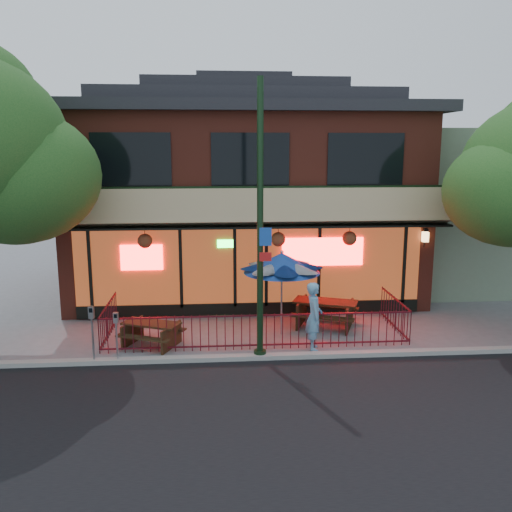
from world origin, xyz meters
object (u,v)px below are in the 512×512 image
at_px(picnic_table_right, 325,310).
at_px(patio_umbrella, 282,263).
at_px(parking_meter_near, 116,329).
at_px(pedestrian, 314,316).
at_px(parking_meter_far, 92,325).
at_px(picnic_table_left, 152,330).
at_px(street_light, 260,238).

distance_m(picnic_table_right, patio_umbrella, 2.22).
bearing_deg(parking_meter_near, picnic_table_right, 22.78).
height_order(pedestrian, parking_meter_near, pedestrian).
xyz_separation_m(parking_meter_near, parking_meter_far, (-0.59, -0.00, 0.12)).
height_order(picnic_table_left, patio_umbrella, patio_umbrella).
bearing_deg(pedestrian, picnic_table_right, -16.78).
bearing_deg(picnic_table_left, picnic_table_right, 13.89).
height_order(picnic_table_right, parking_meter_near, parking_meter_near).
height_order(parking_meter_near, parking_meter_far, parking_meter_far).
bearing_deg(picnic_table_right, street_light, -132.85).
height_order(picnic_table_right, parking_meter_far, parking_meter_far).
distance_m(parking_meter_near, parking_meter_far, 0.60).
bearing_deg(pedestrian, picnic_table_left, 86.01).
relative_size(parking_meter_near, parking_meter_far, 0.89).
bearing_deg(picnic_table_right, picnic_table_left, -166.11).
bearing_deg(picnic_table_right, pedestrian, -110.58).
relative_size(picnic_table_right, parking_meter_far, 1.52).
bearing_deg(parking_meter_far, patio_umbrella, 20.29).
distance_m(picnic_table_left, picnic_table_right, 5.23).
bearing_deg(patio_umbrella, parking_meter_far, -159.71).
height_order(street_light, picnic_table_right, street_light).
distance_m(street_light, pedestrian, 2.72).
height_order(picnic_table_left, picnic_table_right, picnic_table_right).
relative_size(picnic_table_right, parking_meter_near, 1.71).
distance_m(street_light, parking_meter_far, 4.71).
xyz_separation_m(street_light, picnic_table_right, (2.19, 2.36, -2.62)).
bearing_deg(street_light, picnic_table_left, 159.13).
relative_size(pedestrian, parking_meter_far, 1.23).
xyz_separation_m(pedestrian, parking_meter_near, (-5.10, -0.58, -0.03)).
height_order(picnic_table_left, parking_meter_near, parking_meter_near).
relative_size(street_light, pedestrian, 3.78).
bearing_deg(picnic_table_left, parking_meter_far, -137.98).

